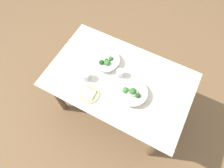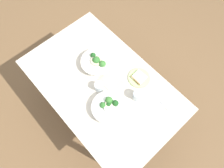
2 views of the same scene
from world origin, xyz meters
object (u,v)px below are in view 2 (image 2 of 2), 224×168
at_px(table_knife_left, 98,38).
at_px(water_glass_side, 138,95).
at_px(water_glass_center, 99,87).
at_px(fork_by_near_bowl, 84,93).
at_px(bread_side_plate, 139,78).
at_px(napkin_folded_upper, 110,82).
at_px(broccoli_bowl_near, 109,107).
at_px(broccoli_bowl_far, 97,62).
at_px(fork_by_far_bowl, 164,106).

bearing_deg(table_knife_left, water_glass_side, -82.80).
height_order(water_glass_center, fork_by_near_bowl, water_glass_center).
bearing_deg(water_glass_side, bread_side_plate, 130.23).
relative_size(water_glass_center, table_knife_left, 0.38).
xyz_separation_m(water_glass_side, table_knife_left, (-0.67, 0.15, -0.04)).
bearing_deg(water_glass_center, napkin_folded_upper, 81.13).
distance_m(bread_side_plate, table_knife_left, 0.56).
relative_size(broccoli_bowl_near, napkin_folded_upper, 1.50).
bearing_deg(bread_side_plate, fork_by_near_bowl, -115.59).
xyz_separation_m(table_knife_left, napkin_folded_upper, (0.42, -0.22, 0.00)).
height_order(broccoli_bowl_far, napkin_folded_upper, broccoli_bowl_far).
bearing_deg(broccoli_bowl_far, fork_by_far_bowl, 13.19).
distance_m(bread_side_plate, water_glass_side, 0.18).
distance_m(water_glass_center, napkin_folded_upper, 0.12).
relative_size(bread_side_plate, napkin_folded_upper, 1.04).
bearing_deg(bread_side_plate, napkin_folded_upper, -124.70).
height_order(fork_by_far_bowl, table_knife_left, same).
bearing_deg(fork_by_far_bowl, water_glass_center, 38.19).
bearing_deg(water_glass_center, bread_side_plate, 63.29).
bearing_deg(broccoli_bowl_near, table_knife_left, 146.65).
height_order(water_glass_side, napkin_folded_upper, water_glass_side).
height_order(broccoli_bowl_near, table_knife_left, broccoli_bowl_near).
relative_size(broccoli_bowl_near, table_knife_left, 1.36).
relative_size(water_glass_side, fork_by_far_bowl, 0.79).
bearing_deg(broccoli_bowl_far, bread_side_plate, 27.29).
xyz_separation_m(broccoli_bowl_near, water_glass_center, (-0.19, 0.06, 0.00)).
bearing_deg(water_glass_center, table_knife_left, 140.67).
bearing_deg(broccoli_bowl_far, table_knife_left, 137.61).
bearing_deg(napkin_folded_upper, fork_by_near_bowl, -106.50).
relative_size(bread_side_plate, table_knife_left, 0.94).
height_order(water_glass_center, fork_by_far_bowl, water_glass_center).
distance_m(water_glass_center, fork_by_far_bowl, 0.56).
relative_size(water_glass_side, table_knife_left, 0.42).
distance_m(broccoli_bowl_far, fork_by_near_bowl, 0.30).
relative_size(broccoli_bowl_far, broccoli_bowl_near, 1.01).
bearing_deg(table_knife_left, bread_side_plate, -71.80).
xyz_separation_m(broccoli_bowl_near, napkin_folded_upper, (-0.17, 0.17, -0.03)).
bearing_deg(bread_side_plate, water_glass_center, -116.71).
relative_size(fork_by_far_bowl, table_knife_left, 0.53).
bearing_deg(broccoli_bowl_far, water_glass_side, 5.77).
xyz_separation_m(bread_side_plate, fork_by_near_bowl, (-0.21, -0.45, -0.01)).
relative_size(bread_side_plate, water_glass_side, 2.25).
distance_m(fork_by_far_bowl, table_knife_left, 0.88).
bearing_deg(fork_by_near_bowl, napkin_folded_upper, 75.70).
relative_size(water_glass_side, fork_by_near_bowl, 0.75).
bearing_deg(napkin_folded_upper, water_glass_center, -98.87).
bearing_deg(napkin_folded_upper, broccoli_bowl_far, 173.26).
xyz_separation_m(fork_by_far_bowl, table_knife_left, (-0.88, 0.04, -0.00)).
xyz_separation_m(fork_by_near_bowl, table_knife_left, (-0.35, 0.46, -0.00)).
xyz_separation_m(fork_by_far_bowl, fork_by_near_bowl, (-0.53, -0.42, -0.00)).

